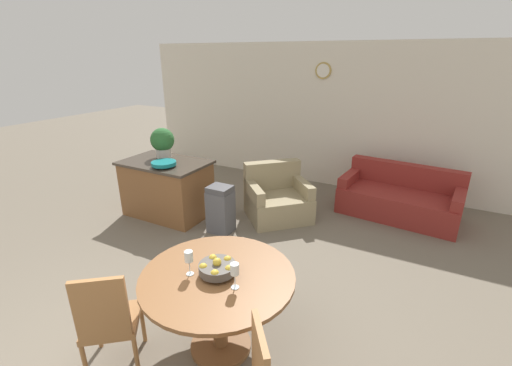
{
  "coord_description": "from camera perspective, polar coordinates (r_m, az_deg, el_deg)",
  "views": [
    {
      "loc": [
        1.92,
        -1.1,
        2.48
      ],
      "look_at": [
        0.06,
        2.41,
        0.97
      ],
      "focal_mm": 24.0,
      "sensor_mm": 36.0,
      "label": 1
    }
  ],
  "objects": [
    {
      "name": "couch",
      "position": [
        6.01,
        22.76,
        -2.46
      ],
      "size": [
        1.88,
        1.06,
        0.79
      ],
      "rotation": [
        0.0,
        0.0,
        -0.1
      ],
      "color": "maroon",
      "rests_on": "ground_plane"
    },
    {
      "name": "kitchen_island",
      "position": [
        5.7,
        -14.57,
        -0.81
      ],
      "size": [
        1.35,
        0.87,
        0.9
      ],
      "color": "brown",
      "rests_on": "ground_plane"
    },
    {
      "name": "trash_bin",
      "position": [
        5.03,
        -5.93,
        -4.4
      ],
      "size": [
        0.34,
        0.29,
        0.71
      ],
      "color": "#56565B",
      "rests_on": "ground_plane"
    },
    {
      "name": "teal_bowl",
      "position": [
        5.29,
        -15.11,
        3.17
      ],
      "size": [
        0.37,
        0.37,
        0.08
      ],
      "color": "#147A7F",
      "rests_on": "kitchen_island"
    },
    {
      "name": "dining_table",
      "position": [
        3.04,
        -6.28,
        -17.62
      ],
      "size": [
        1.29,
        1.29,
        0.77
      ],
      "color": "brown",
      "rests_on": "ground_plane"
    },
    {
      "name": "fruit_bowl",
      "position": [
        2.89,
        -6.46,
        -13.8
      ],
      "size": [
        0.31,
        0.31,
        0.16
      ],
      "color": "#4C4742",
      "rests_on": "dining_table"
    },
    {
      "name": "wall_back",
      "position": [
        6.83,
        11.41,
        10.82
      ],
      "size": [
        8.0,
        0.09,
        2.7
      ],
      "color": "silver",
      "rests_on": "ground_plane"
    },
    {
      "name": "wine_glass_right",
      "position": [
        2.69,
        -3.58,
        -14.29
      ],
      "size": [
        0.07,
        0.07,
        0.22
      ],
      "color": "silver",
      "rests_on": "dining_table"
    },
    {
      "name": "wine_glass_left",
      "position": [
        2.88,
        -11.14,
        -12.06
      ],
      "size": [
        0.07,
        0.07,
        0.22
      ],
      "color": "silver",
      "rests_on": "dining_table"
    },
    {
      "name": "dining_chair_near_left",
      "position": [
        3.12,
        -23.41,
        -20.08
      ],
      "size": [
        0.59,
        0.59,
        0.98
      ],
      "rotation": [
        0.0,
        0.0,
        6.95
      ],
      "color": "#9E6B3D",
      "rests_on": "ground_plane"
    },
    {
      "name": "potted_plant",
      "position": [
        5.74,
        -15.31,
        6.68
      ],
      "size": [
        0.38,
        0.38,
        0.48
      ],
      "color": "beige",
      "rests_on": "kitchen_island"
    },
    {
      "name": "armchair",
      "position": [
        5.49,
        3.56,
        -2.83
      ],
      "size": [
        1.24,
        1.24,
        0.85
      ],
      "rotation": [
        0.0,
        0.0,
        0.77
      ],
      "color": "#998966",
      "rests_on": "ground_plane"
    }
  ]
}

